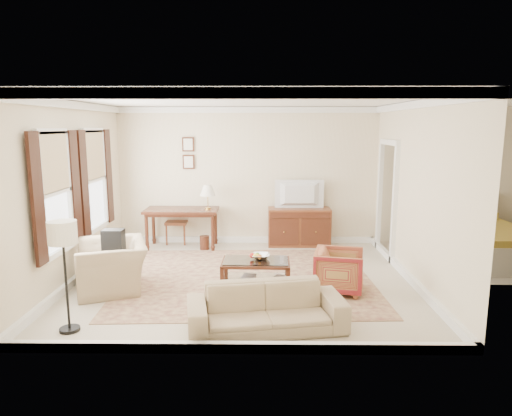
{
  "coord_description": "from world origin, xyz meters",
  "views": [
    {
      "loc": [
        0.28,
        -7.2,
        2.5
      ],
      "look_at": [
        0.2,
        0.3,
        1.15
      ],
      "focal_mm": 32.0,
      "sensor_mm": 36.0,
      "label": 1
    }
  ],
  "objects_px": {
    "coffee_table": "(256,266)",
    "striped_armchair": "(339,269)",
    "sideboard": "(299,227)",
    "writing_desk": "(182,214)",
    "tv": "(300,185)",
    "sofa": "(266,301)",
    "club_armchair": "(112,258)"
  },
  "relations": [
    {
      "from": "sideboard",
      "to": "writing_desk",
      "type": "bearing_deg",
      "value": -175.47
    },
    {
      "from": "tv",
      "to": "striped_armchair",
      "type": "bearing_deg",
      "value": 97.98
    },
    {
      "from": "writing_desk",
      "to": "striped_armchair",
      "type": "relative_size",
      "value": 2.05
    },
    {
      "from": "writing_desk",
      "to": "coffee_table",
      "type": "xyz_separation_m",
      "value": [
        1.56,
        -2.39,
        -0.37
      ]
    },
    {
      "from": "striped_armchair",
      "to": "sofa",
      "type": "height_order",
      "value": "sofa"
    },
    {
      "from": "tv",
      "to": "striped_armchair",
      "type": "relative_size",
      "value": 1.34
    },
    {
      "from": "tv",
      "to": "striped_armchair",
      "type": "xyz_separation_m",
      "value": [
        0.38,
        -2.74,
        -0.92
      ]
    },
    {
      "from": "writing_desk",
      "to": "coffee_table",
      "type": "height_order",
      "value": "writing_desk"
    },
    {
      "from": "coffee_table",
      "to": "club_armchair",
      "type": "xyz_separation_m",
      "value": [
        -2.22,
        -0.1,
        0.16
      ]
    },
    {
      "from": "sideboard",
      "to": "striped_armchair",
      "type": "distance_m",
      "value": 2.79
    },
    {
      "from": "tv",
      "to": "sofa",
      "type": "bearing_deg",
      "value": 79.75
    },
    {
      "from": "coffee_table",
      "to": "sideboard",
      "type": "bearing_deg",
      "value": 71.11
    },
    {
      "from": "striped_armchair",
      "to": "sofa",
      "type": "bearing_deg",
      "value": 152.14
    },
    {
      "from": "writing_desk",
      "to": "tv",
      "type": "distance_m",
      "value": 2.52
    },
    {
      "from": "tv",
      "to": "sofa",
      "type": "distance_m",
      "value": 4.24
    },
    {
      "from": "club_armchair",
      "to": "sofa",
      "type": "distance_m",
      "value": 2.76
    },
    {
      "from": "coffee_table",
      "to": "tv",
      "type": "bearing_deg",
      "value": 70.97
    },
    {
      "from": "tv",
      "to": "club_armchair",
      "type": "distance_m",
      "value": 4.16
    },
    {
      "from": "tv",
      "to": "coffee_table",
      "type": "relative_size",
      "value": 0.91
    },
    {
      "from": "sofa",
      "to": "coffee_table",
      "type": "bearing_deg",
      "value": 85.78
    },
    {
      "from": "tv",
      "to": "club_armchair",
      "type": "bearing_deg",
      "value": 40.6
    },
    {
      "from": "tv",
      "to": "club_armchair",
      "type": "relative_size",
      "value": 0.85
    },
    {
      "from": "tv",
      "to": "club_armchair",
      "type": "xyz_separation_m",
      "value": [
        -3.1,
        -2.66,
        -0.78
      ]
    },
    {
      "from": "sofa",
      "to": "striped_armchair",
      "type": "bearing_deg",
      "value": 40.15
    },
    {
      "from": "writing_desk",
      "to": "club_armchair",
      "type": "relative_size",
      "value": 1.3
    },
    {
      "from": "writing_desk",
      "to": "club_armchair",
      "type": "xyz_separation_m",
      "value": [
        -0.66,
        -2.49,
        -0.21
      ]
    },
    {
      "from": "tv",
      "to": "sofa",
      "type": "height_order",
      "value": "tv"
    },
    {
      "from": "striped_armchair",
      "to": "club_armchair",
      "type": "height_order",
      "value": "club_armchair"
    },
    {
      "from": "coffee_table",
      "to": "striped_armchair",
      "type": "relative_size",
      "value": 1.47
    },
    {
      "from": "writing_desk",
      "to": "sofa",
      "type": "relative_size",
      "value": 0.77
    },
    {
      "from": "writing_desk",
      "to": "club_armchair",
      "type": "height_order",
      "value": "club_armchair"
    },
    {
      "from": "sideboard",
      "to": "coffee_table",
      "type": "relative_size",
      "value": 1.21
    }
  ]
}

